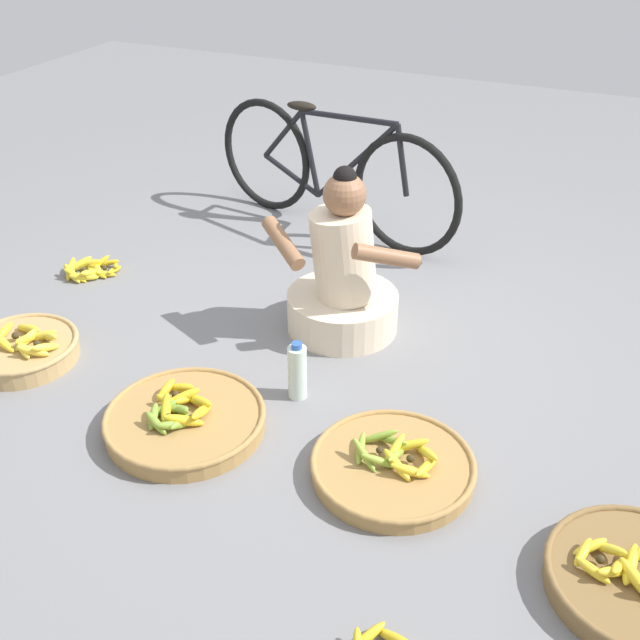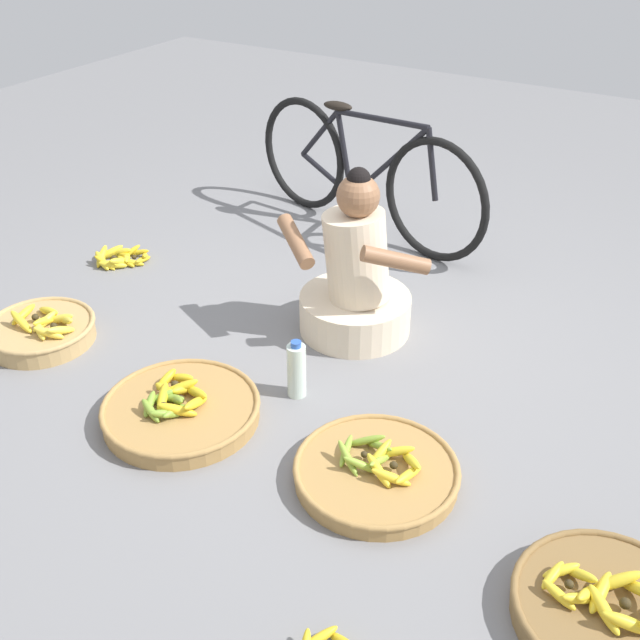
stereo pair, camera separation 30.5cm
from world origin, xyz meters
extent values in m
plane|color=slate|center=(0.00, 0.00, 0.00)|extent=(10.00, 10.00, 0.00)
cylinder|color=beige|center=(-0.11, 0.30, 0.09)|extent=(0.52, 0.52, 0.18)
cylinder|color=beige|center=(-0.11, 0.30, 0.38)|extent=(0.37, 0.34, 0.44)
sphere|color=#8C6042|center=(-0.11, 0.30, 0.67)|extent=(0.19, 0.19, 0.19)
sphere|color=black|center=(-0.11, 0.30, 0.75)|extent=(0.10, 0.10, 0.10)
cylinder|color=#8C6042|center=(-0.33, 0.15, 0.47)|extent=(0.29, 0.24, 0.16)
cylinder|color=#8C6042|center=(0.12, 0.21, 0.47)|extent=(0.28, 0.25, 0.16)
torus|color=black|center=(-1.09, 1.42, 0.34)|extent=(0.67, 0.21, 0.68)
torus|color=black|center=(-0.10, 1.17, 0.34)|extent=(0.67, 0.21, 0.68)
cylinder|color=black|center=(-0.43, 1.25, 0.45)|extent=(0.54, 0.17, 0.55)
cylinder|color=black|center=(-0.75, 1.33, 0.43)|extent=(0.15, 0.07, 0.49)
cylinder|color=black|center=(-0.49, 1.27, 0.69)|extent=(0.64, 0.19, 0.08)
cylinder|color=black|center=(-0.89, 1.37, 0.27)|extent=(0.42, 0.14, 0.18)
cylinder|color=black|center=(-0.95, 1.39, 0.50)|extent=(0.31, 0.11, 0.35)
cylinder|color=black|center=(-0.14, 1.18, 0.53)|extent=(0.12, 0.06, 0.38)
ellipsoid|color=black|center=(-0.81, 1.35, 0.70)|extent=(0.18, 0.08, 0.05)
cylinder|color=brown|center=(1.31, -0.73, 0.04)|extent=(0.57, 0.57, 0.07)
torus|color=brown|center=(1.31, -0.73, 0.07)|extent=(0.58, 0.58, 0.02)
ellipsoid|color=yellow|center=(1.30, -0.67, 0.11)|extent=(0.15, 0.12, 0.10)
ellipsoid|color=yellow|center=(1.27, -0.73, 0.10)|extent=(0.05, 0.16, 0.06)
ellipsoid|color=yellow|center=(1.29, -0.79, 0.10)|extent=(0.15, 0.14, 0.07)
ellipsoid|color=yellow|center=(1.36, -0.80, 0.10)|extent=(0.17, 0.09, 0.08)
sphere|color=#382D19|center=(1.34, -0.73, 0.10)|extent=(0.03, 0.03, 0.03)
ellipsoid|color=yellow|center=(1.24, -0.76, 0.10)|extent=(0.06, 0.12, 0.08)
ellipsoid|color=yellow|center=(1.20, -0.70, 0.10)|extent=(0.12, 0.07, 0.08)
ellipsoid|color=yellow|center=(1.15, -0.71, 0.09)|extent=(0.11, 0.10, 0.06)
ellipsoid|color=yellow|center=(1.13, -0.73, 0.09)|extent=(0.06, 0.13, 0.05)
ellipsoid|color=yellow|center=(1.17, -0.80, 0.09)|extent=(0.13, 0.07, 0.06)
ellipsoid|color=yellow|center=(1.22, -0.78, 0.10)|extent=(0.11, 0.11, 0.07)
sphere|color=#382D19|center=(1.18, -0.75, 0.10)|extent=(0.03, 0.03, 0.03)
cylinder|color=#A87F47|center=(-0.38, -0.64, 0.03)|extent=(0.62, 0.62, 0.07)
torus|color=#A87F47|center=(-0.38, -0.64, 0.07)|extent=(0.63, 0.63, 0.02)
ellipsoid|color=gold|center=(-0.31, -0.63, 0.10)|extent=(0.06, 0.16, 0.09)
ellipsoid|color=gold|center=(-0.36, -0.57, 0.10)|extent=(0.17, 0.09, 0.08)
ellipsoid|color=gold|center=(-0.42, -0.59, 0.10)|extent=(0.14, 0.14, 0.09)
ellipsoid|color=gold|center=(-0.44, -0.67, 0.10)|extent=(0.11, 0.16, 0.08)
ellipsoid|color=gold|center=(-0.34, -0.70, 0.10)|extent=(0.16, 0.11, 0.08)
sphere|color=#382D19|center=(-0.38, -0.64, 0.10)|extent=(0.03, 0.03, 0.03)
ellipsoid|color=gold|center=(-0.41, -0.58, 0.10)|extent=(0.06, 0.12, 0.07)
ellipsoid|color=gold|center=(-0.47, -0.52, 0.09)|extent=(0.12, 0.05, 0.06)
ellipsoid|color=gold|center=(-0.51, -0.57, 0.10)|extent=(0.05, 0.12, 0.08)
ellipsoid|color=gold|center=(-0.46, -0.62, 0.10)|extent=(0.12, 0.04, 0.07)
sphere|color=#382D19|center=(-0.46, -0.57, 0.10)|extent=(0.03, 0.03, 0.03)
ellipsoid|color=olive|center=(-0.36, -0.70, 0.09)|extent=(0.04, 0.13, 0.06)
ellipsoid|color=olive|center=(-0.39, -0.65, 0.10)|extent=(0.13, 0.09, 0.08)
ellipsoid|color=olive|center=(-0.42, -0.65, 0.09)|extent=(0.13, 0.04, 0.06)
ellipsoid|color=olive|center=(-0.46, -0.67, 0.10)|extent=(0.11, 0.12, 0.07)
ellipsoid|color=olive|center=(-0.46, -0.72, 0.10)|extent=(0.08, 0.13, 0.07)
ellipsoid|color=olive|center=(-0.43, -0.76, 0.10)|extent=(0.13, 0.07, 0.08)
ellipsoid|color=olive|center=(-0.37, -0.74, 0.10)|extent=(0.11, 0.12, 0.07)
sphere|color=#382D19|center=(-0.41, -0.70, 0.09)|extent=(0.03, 0.03, 0.03)
cylinder|color=tan|center=(-1.30, -0.53, 0.04)|extent=(0.48, 0.48, 0.09)
torus|color=tan|center=(-1.30, -0.53, 0.09)|extent=(0.50, 0.50, 0.02)
ellipsoid|color=yellow|center=(-1.14, -0.54, 0.12)|extent=(0.06, 0.14, 0.09)
ellipsoid|color=yellow|center=(-1.18, -0.47, 0.12)|extent=(0.14, 0.08, 0.09)
ellipsoid|color=yellow|center=(-1.22, -0.47, 0.12)|extent=(0.15, 0.07, 0.08)
ellipsoid|color=yellow|center=(-1.26, -0.53, 0.12)|extent=(0.04, 0.14, 0.07)
ellipsoid|color=yellow|center=(-1.23, -0.58, 0.11)|extent=(0.14, 0.10, 0.06)
ellipsoid|color=yellow|center=(-1.17, -0.59, 0.12)|extent=(0.14, 0.10, 0.08)
sphere|color=#382D19|center=(-1.20, -0.53, 0.11)|extent=(0.03, 0.03, 0.03)
ellipsoid|color=yellow|center=(-1.26, -0.52, 0.12)|extent=(0.04, 0.16, 0.08)
ellipsoid|color=yellow|center=(-1.32, -0.45, 0.11)|extent=(0.16, 0.06, 0.07)
ellipsoid|color=yellow|center=(-1.40, -0.53, 0.11)|extent=(0.05, 0.16, 0.06)
ellipsoid|color=yellow|center=(-1.34, -0.59, 0.12)|extent=(0.16, 0.06, 0.09)
sphere|color=#382D19|center=(-1.33, -0.52, 0.11)|extent=(0.03, 0.03, 0.03)
cylinder|color=#A87F47|center=(0.45, -0.55, 0.03)|extent=(0.59, 0.59, 0.06)
torus|color=#A87F47|center=(0.45, -0.55, 0.06)|extent=(0.60, 0.60, 0.02)
ellipsoid|color=yellow|center=(0.57, -0.55, 0.08)|extent=(0.06, 0.15, 0.06)
ellipsoid|color=yellow|center=(0.55, -0.49, 0.09)|extent=(0.13, 0.13, 0.08)
ellipsoid|color=yellow|center=(0.48, -0.48, 0.09)|extent=(0.15, 0.09, 0.08)
ellipsoid|color=yellow|center=(0.44, -0.53, 0.09)|extent=(0.06, 0.15, 0.09)
ellipsoid|color=yellow|center=(0.48, -0.60, 0.09)|extent=(0.15, 0.10, 0.09)
ellipsoid|color=yellow|center=(0.53, -0.60, 0.09)|extent=(0.15, 0.08, 0.07)
sphere|color=#382D19|center=(0.51, -0.54, 0.08)|extent=(0.03, 0.03, 0.03)
ellipsoid|color=#8CAD38|center=(0.46, -0.54, 0.09)|extent=(0.04, 0.15, 0.08)
ellipsoid|color=#8CAD38|center=(0.41, -0.48, 0.09)|extent=(0.15, 0.08, 0.08)
ellipsoid|color=#8CAD38|center=(0.36, -0.48, 0.09)|extent=(0.15, 0.08, 0.08)
ellipsoid|color=#8CAD38|center=(0.32, -0.55, 0.08)|extent=(0.06, 0.16, 0.06)
ellipsoid|color=#8CAD38|center=(0.35, -0.60, 0.09)|extent=(0.14, 0.10, 0.09)
ellipsoid|color=#8CAD38|center=(0.41, -0.60, 0.09)|extent=(0.15, 0.08, 0.09)
sphere|color=#382D19|center=(0.39, -0.54, 0.08)|extent=(0.03, 0.03, 0.03)
ellipsoid|color=gold|center=(0.61, -1.25, 0.02)|extent=(0.10, 0.14, 0.06)
ellipsoid|color=gold|center=(-1.43, 0.30, 0.02)|extent=(0.05, 0.14, 0.06)
ellipsoid|color=gold|center=(-1.44, 0.33, 0.03)|extent=(0.11, 0.12, 0.08)
ellipsoid|color=gold|center=(-1.50, 0.35, 0.02)|extent=(0.14, 0.07, 0.06)
ellipsoid|color=gold|center=(-1.54, 0.32, 0.03)|extent=(0.09, 0.13, 0.08)
ellipsoid|color=gold|center=(-1.54, 0.26, 0.02)|extent=(0.09, 0.13, 0.05)
ellipsoid|color=gold|center=(-1.49, 0.23, 0.02)|extent=(0.14, 0.04, 0.05)
ellipsoid|color=gold|center=(-1.45, 0.24, 0.02)|extent=(0.13, 0.10, 0.06)
sphere|color=#382D19|center=(-1.49, 0.29, 0.02)|extent=(0.03, 0.03, 0.03)
ellipsoid|color=gold|center=(-1.51, 0.22, 0.02)|extent=(0.05, 0.15, 0.05)
ellipsoid|color=gold|center=(-1.56, 0.27, 0.03)|extent=(0.14, 0.06, 0.07)
ellipsoid|color=gold|center=(-1.62, 0.25, 0.02)|extent=(0.11, 0.13, 0.06)
ellipsoid|color=gold|center=(-1.63, 0.18, 0.03)|extent=(0.09, 0.14, 0.07)
ellipsoid|color=gold|center=(-1.56, 0.15, 0.03)|extent=(0.14, 0.04, 0.08)
sphere|color=#382D19|center=(-1.57, 0.21, 0.02)|extent=(0.03, 0.03, 0.03)
ellipsoid|color=yellow|center=(-1.50, 0.20, 0.04)|extent=(0.07, 0.16, 0.09)
ellipsoid|color=yellow|center=(-1.51, 0.26, 0.03)|extent=(0.13, 0.14, 0.06)
ellipsoid|color=yellow|center=(-1.58, 0.28, 0.03)|extent=(0.16, 0.08, 0.08)
ellipsoid|color=yellow|center=(-1.62, 0.25, 0.04)|extent=(0.12, 0.15, 0.09)
ellipsoid|color=yellow|center=(-1.63, 0.19, 0.04)|extent=(0.09, 0.16, 0.10)
ellipsoid|color=yellow|center=(-1.59, 0.15, 0.04)|extent=(0.16, 0.09, 0.09)
ellipsoid|color=yellow|center=(-1.52, 0.16, 0.03)|extent=(0.15, 0.13, 0.07)
sphere|color=#382D19|center=(-1.56, 0.22, 0.03)|extent=(0.04, 0.04, 0.04)
cylinder|color=silver|center=(-0.07, -0.27, 0.12)|extent=(0.08, 0.08, 0.24)
cylinder|color=#2D59B7|center=(-0.07, -0.27, 0.25)|extent=(0.04, 0.04, 0.02)
camera|label=1|loc=(1.06, -2.57, 1.96)|focal=43.22mm
camera|label=2|loc=(1.33, -2.43, 1.96)|focal=43.22mm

